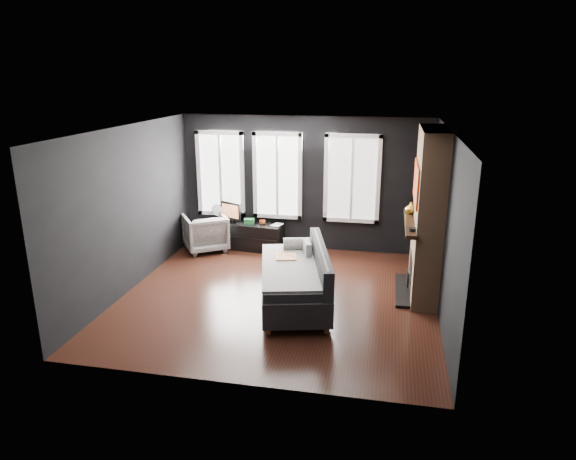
% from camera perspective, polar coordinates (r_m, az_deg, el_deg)
% --- Properties ---
extents(floor, '(5.00, 5.00, 0.00)m').
position_cam_1_polar(floor, '(8.44, -1.07, -7.38)').
color(floor, black).
rests_on(floor, ground).
extents(ceiling, '(5.00, 5.00, 0.00)m').
position_cam_1_polar(ceiling, '(7.72, -1.19, 11.17)').
color(ceiling, white).
rests_on(ceiling, ground).
extents(wall_back, '(5.00, 0.02, 2.70)m').
position_cam_1_polar(wall_back, '(10.36, 1.85, 5.13)').
color(wall_back, black).
rests_on(wall_back, ground).
extents(wall_left, '(0.02, 5.00, 2.70)m').
position_cam_1_polar(wall_left, '(8.84, -17.17, 2.27)').
color(wall_left, black).
rests_on(wall_left, ground).
extents(wall_right, '(0.02, 5.00, 2.70)m').
position_cam_1_polar(wall_right, '(7.85, 17.00, 0.45)').
color(wall_right, black).
rests_on(wall_right, ground).
extents(windows, '(4.00, 0.16, 1.76)m').
position_cam_1_polar(windows, '(10.24, -0.66, 10.83)').
color(windows, white).
rests_on(windows, wall_back).
extents(fireplace, '(0.70, 1.62, 2.70)m').
position_cam_1_polar(fireplace, '(8.40, 15.29, 1.68)').
color(fireplace, '#93724C').
rests_on(fireplace, floor).
extents(sofa, '(1.58, 2.38, 0.94)m').
position_cam_1_polar(sofa, '(8.01, 0.65, -5.11)').
color(sofa, '#262629').
rests_on(sofa, floor).
extents(stripe_pillow, '(0.21, 0.39, 0.39)m').
position_cam_1_polar(stripe_pillow, '(8.42, 2.11, -2.48)').
color(stripe_pillow, gray).
rests_on(stripe_pillow, sofa).
extents(armchair, '(1.09, 1.07, 0.83)m').
position_cam_1_polar(armchair, '(10.58, -9.17, -0.08)').
color(armchair, silver).
rests_on(armchair, floor).
extents(media_console, '(1.64, 0.66, 0.55)m').
position_cam_1_polar(media_console, '(10.65, -4.81, -0.58)').
color(media_console, black).
rests_on(media_console, floor).
extents(monitor, '(0.51, 0.31, 0.46)m').
position_cam_1_polar(monitor, '(10.62, -6.36, 2.14)').
color(monitor, black).
rests_on(monitor, media_console).
extents(desk_fan, '(0.30, 0.30, 0.35)m').
position_cam_1_polar(desk_fan, '(10.79, -7.87, 2.03)').
color(desk_fan, '#A8A8A8').
rests_on(desk_fan, media_console).
extents(mug, '(0.14, 0.12, 0.12)m').
position_cam_1_polar(mug, '(10.40, -2.86, 0.94)').
color(mug, '#D74F22').
rests_on(mug, media_console).
extents(book, '(0.18, 0.07, 0.25)m').
position_cam_1_polar(book, '(10.35, -1.65, 1.24)').
color(book, '#C3B096').
rests_on(book, media_console).
extents(storage_box, '(0.22, 0.16, 0.11)m').
position_cam_1_polar(storage_box, '(10.45, -4.34, 0.96)').
color(storage_box, '#226533').
rests_on(storage_box, media_console).
extents(mantel_vase, '(0.25, 0.26, 0.19)m').
position_cam_1_polar(mantel_vase, '(8.83, 13.50, 2.38)').
color(mantel_vase, gold).
rests_on(mantel_vase, fireplace).
extents(mantel_clock, '(0.16, 0.16, 0.04)m').
position_cam_1_polar(mantel_clock, '(7.89, 13.66, 0.06)').
color(mantel_clock, black).
rests_on(mantel_clock, fireplace).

